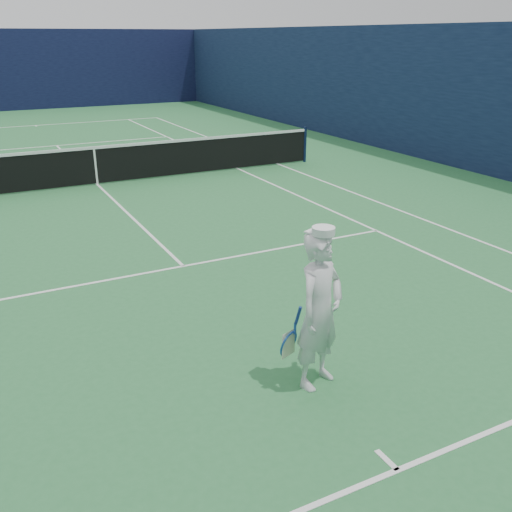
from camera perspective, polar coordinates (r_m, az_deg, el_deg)
The scene contains 5 objects.
ground at distance 15.67m, azimuth -15.57°, elevation 6.88°, with size 80.00×80.00×0.00m, color #296E3A.
court_markings at distance 15.67m, azimuth -15.57°, elevation 6.90°, with size 11.03×23.83×0.01m.
windscreen_fence at distance 15.32m, azimuth -16.32°, elevation 14.14°, with size 20.12×36.12×4.00m.
tennis_net at distance 15.55m, azimuth -15.77°, elevation 8.86°, with size 12.88×0.09×1.07m.
tennis_player at distance 6.20m, azimuth 6.39°, elevation -5.44°, with size 0.87×0.64×1.85m.
Camera 1 is at (-3.01, -14.93, 3.67)m, focal length 40.00 mm.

